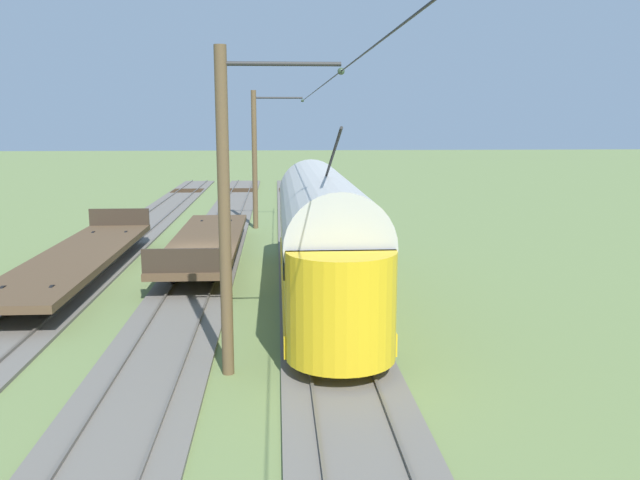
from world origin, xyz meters
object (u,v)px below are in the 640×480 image
(catenary_pole_mid_near, at_px, (227,209))
(flatcar_adjacent, at_px, (78,256))
(catenary_pole_foreground, at_px, (256,157))
(vintage_streetcar, at_px, (322,234))
(flatcar_far_siding, at_px, (206,241))

(catenary_pole_mid_near, bearing_deg, flatcar_adjacent, -57.36)
(flatcar_adjacent, height_order, catenary_pole_foreground, catenary_pole_foreground)
(flatcar_adjacent, relative_size, catenary_pole_foreground, 1.89)
(vintage_streetcar, bearing_deg, flatcar_far_siding, -56.20)
(vintage_streetcar, bearing_deg, catenary_pole_mid_near, 67.78)
(vintage_streetcar, relative_size, flatcar_far_siding, 1.14)
(flatcar_adjacent, distance_m, flatcar_far_siding, 5.38)
(vintage_streetcar, relative_size, flatcar_adjacent, 1.10)
(flatcar_adjacent, bearing_deg, catenary_pole_foreground, -118.99)
(flatcar_far_siding, xyz_separation_m, catenary_pole_mid_near, (-1.91, 12.95, 3.06))
(vintage_streetcar, xyz_separation_m, catenary_pole_foreground, (2.56, -15.20, 1.67))
(vintage_streetcar, relative_size, catenary_pole_foreground, 2.09)
(flatcar_adjacent, bearing_deg, catenary_pole_mid_near, 122.64)
(flatcar_far_siding, bearing_deg, vintage_streetcar, 123.80)
(catenary_pole_mid_near, bearing_deg, flatcar_far_siding, -81.61)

